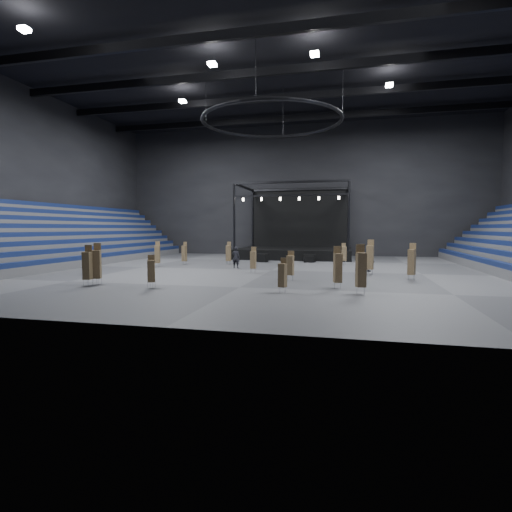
% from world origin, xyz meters
% --- Properties ---
extents(floor, '(50.00, 50.00, 0.00)m').
position_xyz_m(floor, '(0.00, 0.00, 0.00)').
color(floor, '#464548').
rests_on(floor, ground).
extents(ceiling, '(50.00, 42.00, 0.20)m').
position_xyz_m(ceiling, '(0.00, 0.00, 18.00)').
color(ceiling, black).
rests_on(ceiling, wall_back).
extents(wall_back, '(50.00, 0.20, 18.00)m').
position_xyz_m(wall_back, '(0.00, 21.00, 9.00)').
color(wall_back, black).
rests_on(wall_back, ground).
extents(wall_front, '(50.00, 0.20, 18.00)m').
position_xyz_m(wall_front, '(0.00, -21.00, 9.00)').
color(wall_front, black).
rests_on(wall_front, ground).
extents(wall_left, '(0.20, 42.00, 18.00)m').
position_xyz_m(wall_left, '(-25.00, 0.00, 9.00)').
color(wall_left, black).
rests_on(wall_left, ground).
extents(bleachers_left, '(7.20, 40.00, 6.40)m').
position_xyz_m(bleachers_left, '(-22.94, 0.00, 1.73)').
color(bleachers_left, '#4F5052').
rests_on(bleachers_left, floor).
extents(stage, '(14.00, 10.00, 9.20)m').
position_xyz_m(stage, '(0.00, 16.24, 1.45)').
color(stage, black).
rests_on(stage, floor).
extents(truss_ring, '(12.30, 12.30, 5.15)m').
position_xyz_m(truss_ring, '(-0.00, 0.00, 13.00)').
color(truss_ring, black).
rests_on(truss_ring, ceiling).
extents(roof_girders, '(49.00, 30.35, 0.70)m').
position_xyz_m(roof_girders, '(0.00, -0.00, 17.20)').
color(roof_girders, black).
rests_on(roof_girders, ceiling).
extents(floodlights, '(28.60, 16.60, 0.25)m').
position_xyz_m(floodlights, '(0.00, -4.00, 16.60)').
color(floodlights, white).
rests_on(floodlights, roof_girders).
extents(flight_case_left, '(1.52, 1.13, 0.91)m').
position_xyz_m(flight_case_left, '(-2.72, 8.36, 0.45)').
color(flight_case_left, black).
rests_on(flight_case_left, floor).
extents(flight_case_mid, '(1.40, 0.87, 0.87)m').
position_xyz_m(flight_case_mid, '(2.47, 9.50, 0.43)').
color(flight_case_mid, black).
rests_on(flight_case_mid, floor).
extents(flight_case_right, '(1.18, 0.77, 0.72)m').
position_xyz_m(flight_case_right, '(2.47, 8.89, 0.36)').
color(flight_case_right, black).
rests_on(flight_case_right, floor).
extents(chair_stack_0, '(0.62, 0.62, 2.67)m').
position_xyz_m(chair_stack_0, '(11.12, -4.23, 1.36)').
color(chair_stack_0, silver).
rests_on(chair_stack_0, floor).
extents(chair_stack_1, '(0.46, 0.46, 2.34)m').
position_xyz_m(chair_stack_1, '(-5.44, 4.79, 1.20)').
color(chair_stack_1, silver).
rests_on(chair_stack_1, floor).
extents(chair_stack_2, '(0.56, 0.56, 2.65)m').
position_xyz_m(chair_stack_2, '(-9.85, -11.99, 1.36)').
color(chair_stack_2, silver).
rests_on(chair_stack_2, floor).
extents(chair_stack_3, '(0.45, 0.45, 2.18)m').
position_xyz_m(chair_stack_3, '(-1.09, -2.30, 1.14)').
color(chair_stack_3, silver).
rests_on(chair_stack_3, floor).
extents(chair_stack_4, '(0.62, 0.62, 2.75)m').
position_xyz_m(chair_stack_4, '(-9.58, -11.37, 1.39)').
color(chair_stack_4, silver).
rests_on(chair_stack_4, floor).
extents(chair_stack_5, '(0.54, 0.54, 2.19)m').
position_xyz_m(chair_stack_5, '(6.19, 7.58, 1.14)').
color(chair_stack_5, silver).
rests_on(chair_stack_5, floor).
extents(chair_stack_6, '(0.59, 0.59, 2.07)m').
position_xyz_m(chair_stack_6, '(-5.36, -11.91, 1.09)').
color(chair_stack_6, silver).
rests_on(chair_stack_6, floor).
extents(chair_stack_7, '(0.55, 0.55, 2.46)m').
position_xyz_m(chair_stack_7, '(-11.34, 0.64, 1.26)').
color(chair_stack_7, silver).
rests_on(chair_stack_7, floor).
extents(chair_stack_8, '(0.62, 0.62, 2.83)m').
position_xyz_m(chair_stack_8, '(8.36, -1.45, 1.44)').
color(chair_stack_8, silver).
rests_on(chair_stack_8, floor).
extents(chair_stack_9, '(0.53, 0.53, 2.13)m').
position_xyz_m(chair_stack_9, '(2.64, -6.49, 1.13)').
color(chair_stack_9, silver).
rests_on(chair_stack_9, floor).
extents(chair_stack_10, '(0.58, 0.58, 2.64)m').
position_xyz_m(chair_stack_10, '(6.05, -9.56, 1.34)').
color(chair_stack_10, silver).
rests_on(chair_stack_10, floor).
extents(chair_stack_11, '(0.47, 0.47, 1.94)m').
position_xyz_m(chair_stack_11, '(-14.00, -5.92, 1.05)').
color(chair_stack_11, silver).
rests_on(chair_stack_11, floor).
extents(chair_stack_12, '(0.48, 0.48, 2.34)m').
position_xyz_m(chair_stack_12, '(-9.79, 3.50, 1.19)').
color(chair_stack_12, silver).
rests_on(chair_stack_12, floor).
extents(chair_stack_13, '(0.51, 0.51, 2.04)m').
position_xyz_m(chair_stack_13, '(3.00, -11.99, 1.06)').
color(chair_stack_13, silver).
rests_on(chair_stack_13, floor).
extents(chair_stack_14, '(0.62, 0.62, 2.85)m').
position_xyz_m(chair_stack_14, '(7.39, -11.46, 1.44)').
color(chair_stack_14, silver).
rests_on(chair_stack_14, floor).
extents(man_center, '(0.75, 0.50, 2.03)m').
position_xyz_m(man_center, '(-3.62, 1.21, 1.02)').
color(man_center, black).
rests_on(man_center, floor).
extents(crew_member, '(0.76, 0.95, 1.89)m').
position_xyz_m(crew_member, '(8.50, 1.14, 0.95)').
color(crew_member, black).
rests_on(crew_member, floor).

